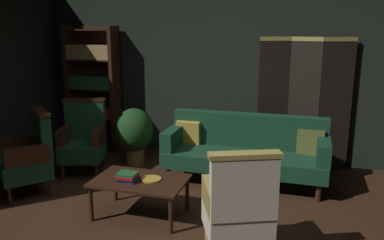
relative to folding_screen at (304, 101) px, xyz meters
The scene contains 14 objects.
ground_plane 2.75m from the folding_screen, 119.14° to the right, with size 10.00×10.00×0.00m, color #331E11.
back_wall 1.33m from the folding_screen, behind, with size 7.20×0.10×2.80m, color black.
folding_screen is the anchor object (origin of this frame).
bookshelf 3.40m from the folding_screen, behind, with size 0.90×0.32×2.05m.
velvet_couch 1.18m from the folding_screen, 131.58° to the right, with size 2.12×0.78×0.88m.
coffee_table 2.75m from the folding_screen, 127.25° to the right, with size 1.00×0.64×0.42m.
armchair_gilt_accent 2.70m from the folding_screen, 100.03° to the right, with size 0.76×0.76×1.04m.
armchair_wing_left 3.19m from the folding_screen, 158.76° to the right, with size 0.73×0.72×1.04m.
armchair_wing_right 3.77m from the folding_screen, 148.18° to the right, with size 0.81×0.81×1.04m.
potted_plant 2.52m from the folding_screen, 165.23° to the right, with size 0.57×0.57×0.86m.
book_navy_cloth 2.86m from the folding_screen, 128.18° to the right, with size 0.21×0.17×0.04m, color navy.
book_red_leather 2.85m from the folding_screen, 128.18° to the right, with size 0.19×0.20×0.03m, color maroon.
book_green_cloth 2.85m from the folding_screen, 128.18° to the right, with size 0.21×0.16×0.02m, color #1E4C28.
brass_tray 2.65m from the folding_screen, 125.60° to the right, with size 0.22×0.22×0.02m, color gold.
Camera 1 is at (1.30, -3.48, 2.01)m, focal length 36.21 mm.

